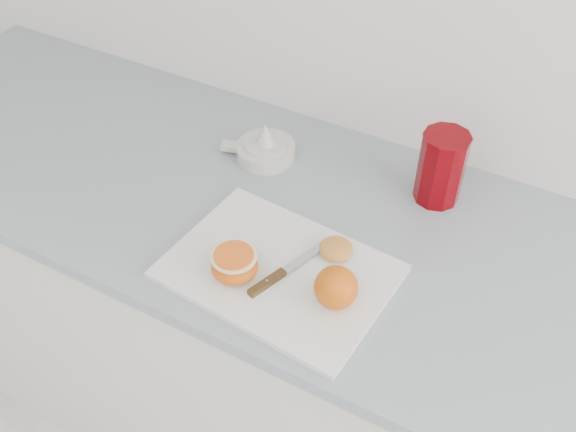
{
  "coord_description": "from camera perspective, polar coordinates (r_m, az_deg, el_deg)",
  "views": [
    {
      "loc": [
        0.22,
        0.9,
        1.73
      ],
      "look_at": [
        -0.18,
        1.62,
        0.96
      ],
      "focal_mm": 40.0,
      "sensor_mm": 36.0,
      "label": 1
    }
  ],
  "objects": [
    {
      "name": "cutting_board",
      "position": [
        1.12,
        -0.83,
        -4.93
      ],
      "size": [
        0.4,
        0.3,
        0.01
      ],
      "primitive_type": "cube",
      "rotation": [
        0.0,
        0.0,
        -0.08
      ],
      "color": "white",
      "rests_on": "counter"
    },
    {
      "name": "red_tumbler",
      "position": [
        1.26,
        13.42,
        4.01
      ],
      "size": [
        0.09,
        0.09,
        0.15
      ],
      "color": "#6C0006",
      "rests_on": "counter"
    },
    {
      "name": "half_orange",
      "position": [
        1.09,
        -4.78,
        -4.33
      ],
      "size": [
        0.08,
        0.08,
        0.05
      ],
      "color": "#F4561C",
      "rests_on": "cutting_board"
    },
    {
      "name": "paring_knife",
      "position": [
        1.09,
        -1.26,
        -5.54
      ],
      "size": [
        0.07,
        0.17,
        0.01
      ],
      "color": "#4D3419",
      "rests_on": "cutting_board"
    },
    {
      "name": "squeezed_shell",
      "position": [
        1.13,
        4.29,
        -2.91
      ],
      "size": [
        0.06,
        0.06,
        0.03
      ],
      "color": "#C97B30",
      "rests_on": "cutting_board"
    },
    {
      "name": "whole_orange",
      "position": [
        1.04,
        4.29,
        -6.35
      ],
      "size": [
        0.07,
        0.07,
        0.07
      ],
      "color": "#F4561C",
      "rests_on": "cutting_board"
    },
    {
      "name": "counter",
      "position": [
        1.55,
        3.27,
        -12.77
      ],
      "size": [
        2.27,
        0.64,
        0.89
      ],
      "color": "silver",
      "rests_on": "ground"
    },
    {
      "name": "citrus_juicer",
      "position": [
        1.35,
        -2.06,
        6.04
      ],
      "size": [
        0.16,
        0.12,
        0.08
      ],
      "color": "silver",
      "rests_on": "counter"
    }
  ]
}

